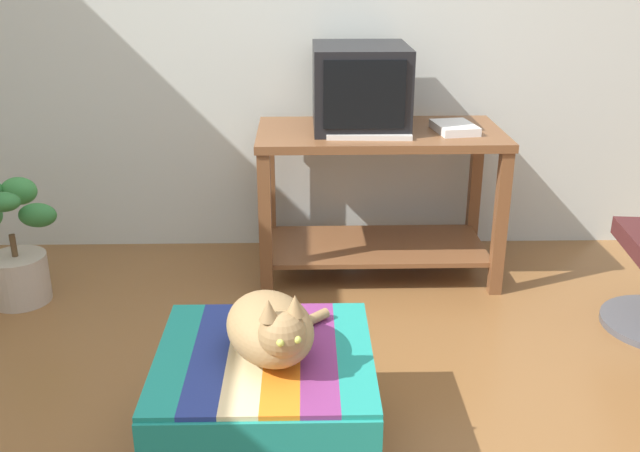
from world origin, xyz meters
TOP-DOWN VIEW (x-y plane):
  - back_wall at (0.00, 2.05)m, footprint 8.00×0.10m
  - desk at (0.35, 1.60)m, footprint 1.21×0.63m
  - tv_monitor at (0.25, 1.66)m, footprint 0.46×0.52m
  - keyboard at (0.28, 1.46)m, footprint 0.41×0.17m
  - book at (0.71, 1.56)m, footprint 0.22×0.27m
  - ottoman_with_blanket at (-0.16, 0.13)m, footprint 0.69×0.68m
  - cat at (-0.13, 0.10)m, footprint 0.38×0.47m
  - potted_plant at (-1.40, 1.30)m, footprint 0.41×0.32m

SIDE VIEW (x-z plane):
  - ottoman_with_blanket at x=-0.16m, z-range 0.00..0.40m
  - potted_plant at x=-1.40m, z-range -0.05..0.55m
  - cat at x=-0.13m, z-range 0.37..0.64m
  - desk at x=0.35m, z-range 0.13..0.90m
  - keyboard at x=0.28m, z-range 0.76..0.79m
  - book at x=0.71m, z-range 0.76..0.80m
  - tv_monitor at x=0.25m, z-range 0.76..1.16m
  - back_wall at x=0.00m, z-range 0.00..2.60m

